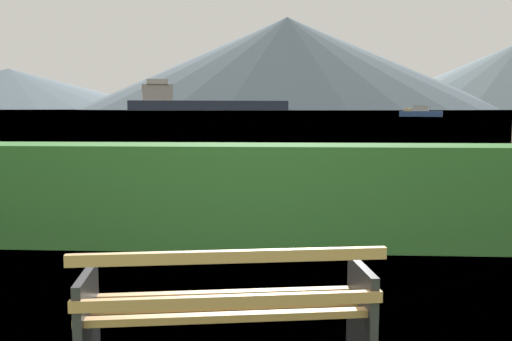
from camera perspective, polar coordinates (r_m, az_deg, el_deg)
water_surface at (r=312.60m, az=3.16°, el=6.19°), size 620.00×620.00×0.00m
park_bench at (r=3.38m, az=-2.92°, el=-14.41°), size 1.79×0.82×0.87m
hedge_row at (r=6.55m, az=0.09°, el=-2.56°), size 10.43×0.79×1.20m
cargo_ship_large at (r=321.26m, az=-6.15°, el=7.04°), size 91.76×38.95×17.36m
fishing_boat_near at (r=105.56m, az=16.64°, el=5.73°), size 7.89×4.94×2.01m
sailboat_mid at (r=263.32m, az=15.40°, el=6.06°), size 3.36×5.09×1.91m
distant_hills at (r=559.31m, az=2.90°, el=10.04°), size 868.98×432.96×86.65m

